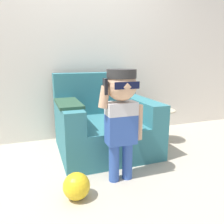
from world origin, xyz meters
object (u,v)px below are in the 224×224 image
armchair (104,124)px  person_child (121,109)px  toy_ball (76,186)px  side_table (162,123)px

armchair → person_child: (-0.07, -0.75, 0.35)m
toy_ball → armchair: bearing=60.4°
armchair → side_table: armchair is taller
person_child → toy_ball: size_ratio=4.64×
armchair → side_table: size_ratio=2.46×
armchair → side_table: (0.78, -0.07, -0.05)m
armchair → toy_ball: 1.06m
toy_ball → person_child: bearing=19.0°
person_child → armchair: bearing=84.6°
armchair → side_table: bearing=-5.0°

